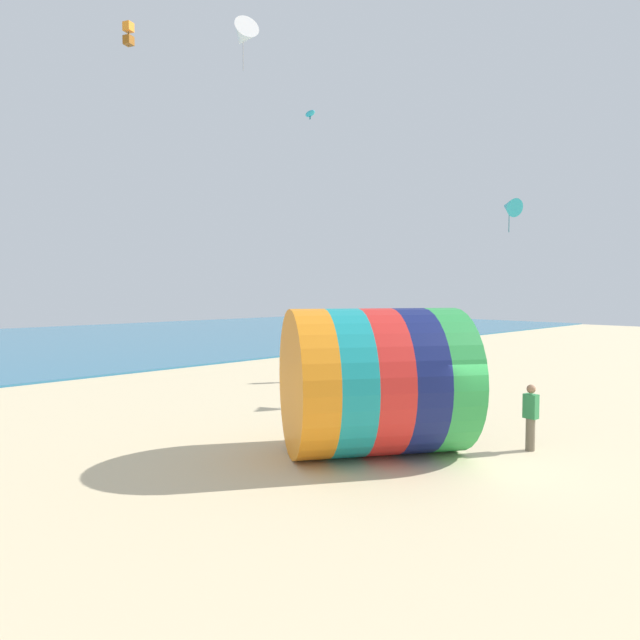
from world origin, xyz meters
The scene contains 8 objects.
ground_plane centered at (0.00, 0.00, 0.00)m, with size 120.00×120.00×0.00m, color beige.
giant_inflatable_tube centered at (-1.30, 2.16, 1.88)m, with size 5.76×5.56×3.76m.
kite_handler centered at (1.79, -0.57, 0.90)m, with size 0.26×0.38×1.75m.
kite_cyan_parafoil centered at (9.28, 15.63, 13.86)m, with size 0.63×0.98×0.50m.
kite_orange_box centered at (-1.90, 14.18, 14.20)m, with size 0.42×0.42×0.91m.
kite_white_delta centered at (2.94, 13.23, 15.32)m, with size 1.50×1.69×2.21m.
kite_cyan_delta centered at (8.74, 3.67, 7.53)m, with size 1.06×1.14×1.46m.
bystander_near_water centered at (4.90, 12.15, 0.83)m, with size 0.36×0.42×1.64m.
Camera 1 is at (-12.60, -7.19, 4.24)m, focal length 32.00 mm.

